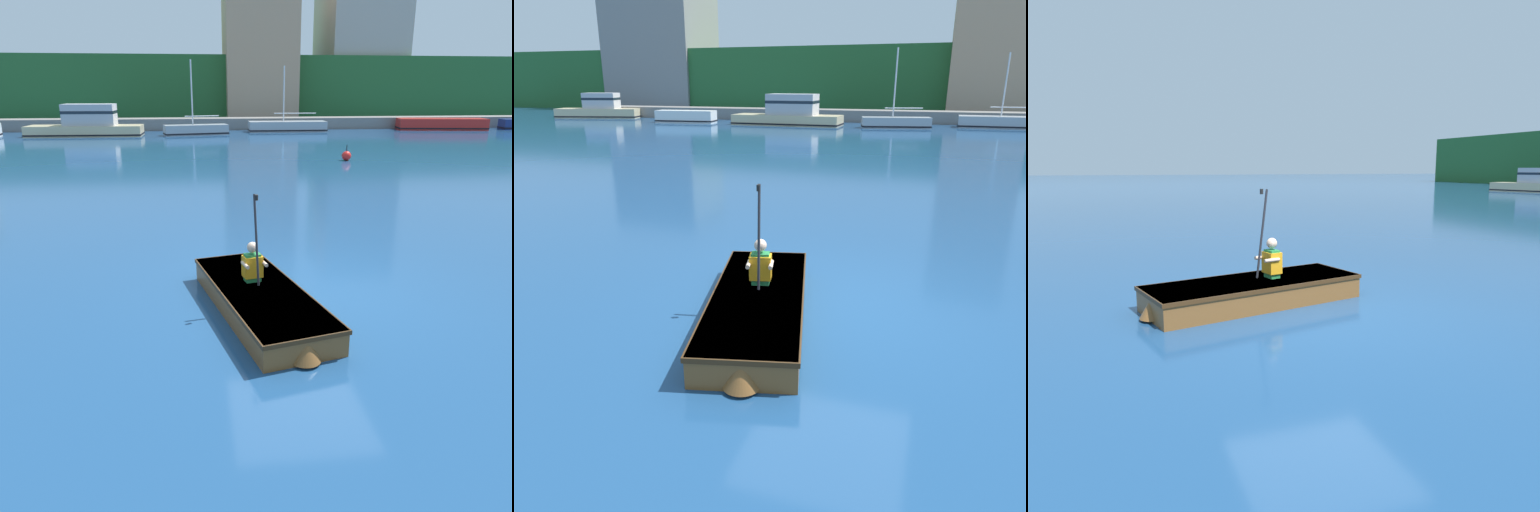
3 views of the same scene
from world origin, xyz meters
TOP-DOWN VIEW (x-y plane):
  - ground_plane at (0.00, 0.00)m, footprint 300.00×300.00m
  - shoreline_ridge at (0.00, 55.84)m, footprint 120.00×20.00m
  - waterfront_office_block_center at (5.20, 48.16)m, footprint 7.49×8.77m
  - waterfront_apartment_right at (17.00, 51.36)m, footprint 8.64×10.36m
  - marina_dock at (0.00, 34.96)m, footprint 60.12×2.40m
  - moored_boat_dock_west_end at (-1.64, 29.73)m, footprint 4.80×2.31m
  - moored_boat_dock_west_inner at (-9.29, 29.88)m, footprint 8.04×2.60m
  - moored_boat_dock_center_near at (5.45, 31.89)m, footprint 6.07×1.90m
  - moored_boat_outer_slip_west at (18.31, 32.31)m, footprint 7.29×3.16m
  - rowboat_foreground at (-0.82, -0.84)m, footprint 1.95×3.58m
  - person_paddler at (-0.90, -0.48)m, footprint 0.41×0.42m
  - channel_buoy at (5.32, 15.35)m, footprint 0.44×0.44m

SIDE VIEW (x-z plane):
  - ground_plane at x=0.00m, z-range 0.00..0.00m
  - rowboat_foreground at x=-0.82m, z-range 0.03..0.41m
  - channel_buoy at x=5.32m, z-range -0.14..0.58m
  - moored_boat_dock_west_end at x=-1.64m, z-range -2.21..2.93m
  - moored_boat_dock_center_near at x=5.45m, z-range -2.04..2.79m
  - moored_boat_outer_slip_west at x=18.31m, z-range -0.03..0.86m
  - marina_dock at x=0.00m, z-range 0.00..0.90m
  - person_paddler at x=-0.90m, z-range -0.03..1.38m
  - moored_boat_dock_west_inner at x=-9.29m, z-range -0.28..1.90m
  - shoreline_ridge at x=0.00m, z-range 0.00..6.43m
  - waterfront_office_block_center at x=5.20m, z-range 0.01..18.26m
  - waterfront_apartment_right at x=17.00m, z-range 0.01..18.28m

